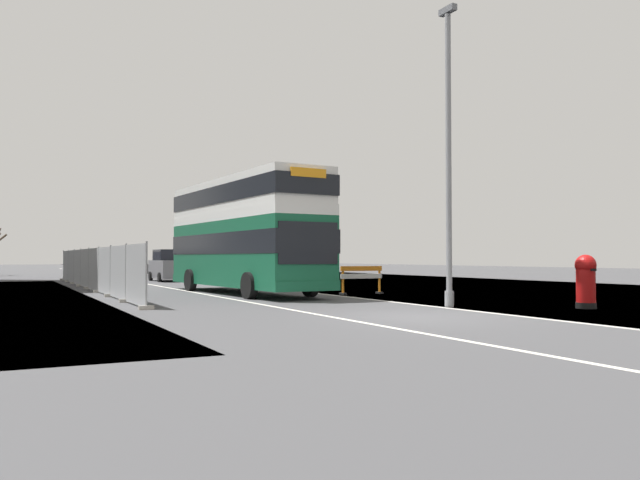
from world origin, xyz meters
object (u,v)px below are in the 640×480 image
lamppost_foreground (449,164)px  red_pillar_postbox (586,279)px  double_decker_bus (244,233)px  car_oncoming_near (169,266)px  car_receding_mid (98,265)px  roadworks_barrier (361,276)px

lamppost_foreground → red_pillar_postbox: bearing=-34.6°
double_decker_bus → red_pillar_postbox: (6.51, -12.29, -1.69)m
double_decker_bus → red_pillar_postbox: double_decker_bus is taller
car_oncoming_near → car_receding_mid: 10.21m
roadworks_barrier → car_oncoming_near: car_oncoming_near is taller
car_oncoming_near → red_pillar_postbox: bearing=-78.0°
lamppost_foreground → double_decker_bus: bearing=107.6°
lamppost_foreground → car_oncoming_near: (-2.62, 25.68, -3.51)m
car_oncoming_near → car_receding_mid: bearing=107.9°
double_decker_bus → car_receding_mid: double_decker_bus is taller
lamppost_foreground → red_pillar_postbox: size_ratio=5.80×
double_decker_bus → lamppost_foreground: 10.64m
double_decker_bus → roadworks_barrier: double_decker_bus is taller
car_oncoming_near → lamppost_foreground: bearing=-84.2°
lamppost_foreground → roadworks_barrier: 8.21m
car_oncoming_near → car_receding_mid: size_ratio=0.97×
car_receding_mid → car_oncoming_near: bearing=-72.1°
double_decker_bus → car_oncoming_near: (0.55, 15.71, -1.61)m
car_oncoming_near → car_receding_mid: car_oncoming_near is taller
double_decker_bus → car_receding_mid: bearing=95.8°
red_pillar_postbox → car_oncoming_near: 28.62m
red_pillar_postbox → car_oncoming_near: (-5.96, 28.00, 0.08)m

